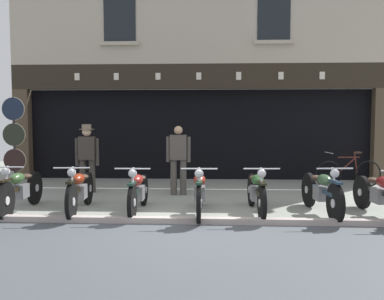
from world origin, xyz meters
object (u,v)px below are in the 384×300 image
Objects in this scene: motorcycle_left at (80,189)px; tyre_sign_pole at (14,136)px; motorcycle_far_right at (380,193)px; shopkeeper_center at (178,157)px; motorcycle_center_right at (256,191)px; salesman_left at (87,155)px; leaning_bicycle at (349,173)px; motorcycle_center_left at (138,190)px; motorcycle_center at (200,191)px; advert_board_near at (248,122)px; motorcycle_right at (321,191)px; motorcycle_far_left at (21,189)px.

tyre_sign_pole is (-2.43, 2.45, 0.91)m from motorcycle_left.
shopkeeper_center reaches higher than motorcycle_far_right.
motorcycle_center_right is 4.34m from salesman_left.
shopkeeper_center is 4.52m from leaning_bicycle.
salesman_left is at bearing -30.57° from motorcycle_center_right.
motorcycle_center is (1.16, -0.13, 0.02)m from motorcycle_center_left.
advert_board_near reaches higher than shopkeeper_center.
advert_board_near is (3.52, 4.55, 1.24)m from motorcycle_left.
motorcycle_far_right is at bearing 173.57° from motorcycle_left.
motorcycle_far_right is (1.01, -0.13, -0.01)m from motorcycle_right.
tyre_sign_pole is (-1.30, 2.48, 0.91)m from motorcycle_far_left.
shopkeeper_center is 0.69× the size of tyre_sign_pole.
motorcycle_center_left is 0.98× the size of motorcycle_far_right.
motorcycle_far_left is 1.28× the size of shopkeeper_center.
motorcycle_center_left is 1.21× the size of shopkeeper_center.
motorcycle_left is 5.48m from motorcycle_far_right.
motorcycle_right reaches higher than motorcycle_center_left.
motorcycle_center_right is 0.88× the size of tyre_sign_pole.
motorcycle_left is at bearing 178.83° from motorcycle_far_left.
motorcycle_center_right is 0.99× the size of motorcycle_right.
motorcycle_far_left is 3.38m from motorcycle_center.
leaning_bicycle is (3.74, 3.29, -0.06)m from motorcycle_center.
leaning_bicycle is (1.51, 3.19, -0.06)m from motorcycle_right.
motorcycle_right is 0.89× the size of tyre_sign_pole.
motorcycle_center is (3.38, -0.06, -0.00)m from motorcycle_far_left.
salesman_left is 0.71× the size of tyre_sign_pole.
salesman_left is (0.63, 2.13, 0.47)m from motorcycle_far_left.
advert_board_near is (2.43, 4.51, 1.25)m from motorcycle_center_left.
salesman_left is at bearing -10.37° from tyre_sign_pole.
motorcycle_center_right is at bearing -10.62° from motorcycle_far_right.
motorcycle_right is at bearing 146.60° from shopkeeper_center.
leaning_bicycle is at bearing -157.08° from motorcycle_left.
tyre_sign_pole reaches higher than advert_board_near.
motorcycle_far_left is 6.61m from motorcycle_far_right.
salesman_left is (-4.97, 2.09, 0.47)m from motorcycle_right.
motorcycle_center_right is (3.30, 0.05, -0.00)m from motorcycle_left.
leaning_bicycle is at bearing -175.98° from salesman_left.
shopkeeper_center is 4.20m from tyre_sign_pole.
motorcycle_center_right is at bearing -22.72° from tyre_sign_pole.
motorcycle_center_right is 4.14m from leaning_bicycle.
motorcycle_center_left is 1.19× the size of salesman_left.
motorcycle_center_left is 0.96× the size of motorcycle_center_right.
shopkeeper_center is at bearing -50.77° from motorcycle_center_right.
motorcycle_center_right is at bearing 178.38° from motorcycle_far_left.
motorcycle_far_right is 5.21m from advert_board_near.
motorcycle_center_left is at bearing 115.36° from leaning_bicycle.
shopkeeper_center is (-3.78, 1.98, 0.45)m from motorcycle_far_right.
leaning_bicycle is at bearing -104.88° from motorcycle_far_right.
shopkeeper_center reaches higher than motorcycle_far_left.
motorcycle_center and motorcycle_right have the same top height.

